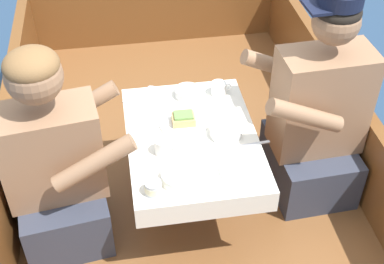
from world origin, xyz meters
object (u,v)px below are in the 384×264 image
Objects in this scene: person_port at (56,167)px; person_starboard at (316,119)px; sandwich at (183,119)px; coffee_cup_starboard at (163,146)px; tin_can at (153,188)px; coffee_cup_port at (219,88)px.

person_port is 0.92× the size of person_starboard.
coffee_cup_starboard reaches higher than sandwich.
tin_can is (0.38, -0.26, 0.08)m from person_port.
person_starboard reaches higher than tin_can.
coffee_cup_port is at bearing -31.08° from person_starboard.
person_port is 0.82m from coffee_cup_port.
tin_can is at bearing -41.56° from person_port.
person_port is 0.45m from coffee_cup_starboard.
coffee_cup_port is at bearing 57.56° from tin_can.
coffee_cup_port is at bearing 44.97° from sandwich.
person_starboard is 10.59× the size of coffee_cup_starboard.
person_starboard is 10.23× the size of sandwich.
sandwich is at bearing 5.49° from person_port.
coffee_cup_port is 0.47m from coffee_cup_starboard.
person_starboard is at bearing -2.37° from person_port.
tin_can is (-0.17, -0.38, -0.00)m from sandwich.
person_port is 9.70× the size of coffee_cup_port.
person_port is 0.57m from sandwich.
person_port reaches higher than coffee_cup_port.
sandwich reaches higher than tin_can.
sandwich is at bearing -135.03° from coffee_cup_port.
person_starboard is 0.72m from coffee_cup_starboard.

